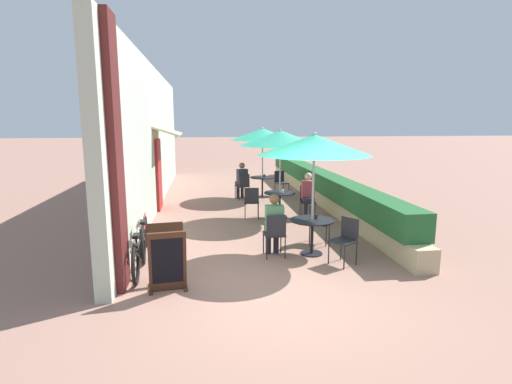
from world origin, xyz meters
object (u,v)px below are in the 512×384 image
bicycle_leaning (139,253)px  bicycle_second (144,238)px  seated_patron_near_right (274,222)px  cafe_chair_far_right (281,181)px  cafe_chair_mid_left (307,199)px  menu_board (167,258)px  cafe_chair_near_right (275,232)px  patio_umbrella_mid (280,138)px  patio_table_mid (280,199)px  patio_umbrella_far (262,134)px  seated_patron_far_left (242,179)px  patio_umbrella_near (314,145)px  seated_patron_mid_left (308,193)px  cafe_chair_mid_right (252,200)px  patio_table_near (312,228)px  coffee_cup_mid (283,191)px  cafe_chair_near_back (346,237)px  patio_table_far (262,182)px  cafe_chair_far_left (243,184)px  cafe_chair_near_left (316,220)px  coffee_cup_near (316,216)px  coffee_cup_far (264,176)px

bicycle_leaning → bicycle_second: bicycle_leaning is taller
seated_patron_near_right → cafe_chair_far_right: 6.56m
cafe_chair_mid_left → menu_board: (-3.43, -4.37, -0.02)m
cafe_chair_near_right → patio_umbrella_mid: patio_umbrella_mid is taller
patio_table_mid → bicycle_second: 4.23m
patio_umbrella_far → seated_patron_far_left: patio_umbrella_far is taller
seated_patron_near_right → cafe_chair_mid_left: bearing=62.1°
patio_umbrella_near → seated_patron_mid_left: bearing=76.7°
cafe_chair_mid_right → patio_umbrella_near: bearing=-68.6°
cafe_chair_near_right → cafe_chair_far_right: bearing=76.0°
seated_patron_far_left → patio_umbrella_near: bearing=-100.0°
patio_table_near → seated_patron_near_right: bearing=179.4°
bicycle_second → patio_umbrella_near: bearing=-11.8°
cafe_chair_mid_left → seated_patron_mid_left: (-0.01, -0.11, 0.17)m
seated_patron_near_right → patio_table_mid: size_ratio=1.45×
coffee_cup_mid → patio_umbrella_near: bearing=-90.2°
bicycle_leaning → seated_patron_mid_left: bearing=39.7°
cafe_chair_near_back → patio_table_far: cafe_chair_near_back is taller
patio_umbrella_mid → cafe_chair_far_left: bearing=105.2°
cafe_chair_near_left → cafe_chair_near_right: size_ratio=1.00×
seated_patron_mid_left → cafe_chair_far_left: (-1.50, 2.84, -0.17)m
cafe_chair_near_left → bicycle_second: cafe_chair_near_left is taller
seated_patron_far_left → cafe_chair_mid_right: bearing=-108.1°
cafe_chair_near_back → patio_umbrella_mid: (-0.54, 3.68, 1.67)m
coffee_cup_mid → patio_table_mid: bearing=141.3°
cafe_chair_near_left → cafe_chair_mid_right: same height
seated_patron_near_right → coffee_cup_mid: 3.10m
cafe_chair_far_left → bicycle_leaning: cafe_chair_far_left is taller
coffee_cup_near → coffee_cup_mid: same height
bicycle_leaning → cafe_chair_far_right: bearing=58.9°
patio_table_near → cafe_chair_near_right: cafe_chair_near_right is taller
patio_table_mid → bicycle_leaning: bicycle_leaning is taller
cafe_chair_mid_right → patio_table_far: (0.74, 3.03, 0.02)m
cafe_chair_mid_right → coffee_cup_near: bearing=-66.7°
patio_umbrella_near → seated_patron_near_right: (-0.77, 0.01, -1.50)m
patio_umbrella_near → coffee_cup_mid: bearing=89.8°
cafe_chair_mid_left → menu_board: size_ratio=0.87×
patio_umbrella_far → coffee_cup_far: size_ratio=26.99×
coffee_cup_near → seated_patron_far_left: bearing=99.0°
seated_patron_near_right → bicycle_leaning: bearing=-168.5°
seated_patron_far_left → bicycle_second: size_ratio=0.73×
patio_umbrella_far → bicycle_second: (-3.21, -5.74, -1.83)m
patio_table_far → cafe_chair_mid_left: bearing=-75.2°
patio_umbrella_mid → coffee_cup_mid: size_ratio=26.99×
cafe_chair_far_right → bicycle_second: 7.21m
cafe_chair_far_right → bicycle_leaning: size_ratio=0.50×
patio_table_near → seated_patron_near_right: 0.79m
cafe_chair_near_right → cafe_chair_far_left: (-0.03, 5.90, 0.00)m
coffee_cup_mid → cafe_chair_far_right: size_ratio=0.10×
patio_table_far → cafe_chair_far_right: cafe_chair_far_right is taller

